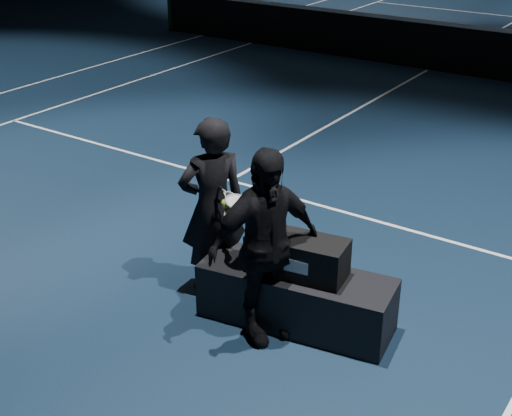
# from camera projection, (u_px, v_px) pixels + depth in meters

# --- Properties ---
(floor) EXTENTS (36.00, 36.00, 0.00)m
(floor) POSITION_uv_depth(u_px,v_px,m) (427.00, 71.00, 13.63)
(floor) COLOR #0D1D30
(floor) RESTS_ON ground
(court_lines) EXTENTS (10.98, 23.78, 0.01)m
(court_lines) POSITION_uv_depth(u_px,v_px,m) (427.00, 70.00, 13.63)
(court_lines) COLOR white
(court_lines) RESTS_ON floor
(net_post_left) EXTENTS (0.10, 0.10, 1.10)m
(net_post_left) POSITION_uv_depth(u_px,v_px,m) (170.00, 8.00, 16.63)
(net_post_left) COLOR black
(net_post_left) RESTS_ON floor
(net_mesh) EXTENTS (12.80, 0.02, 0.86)m
(net_mesh) POSITION_uv_depth(u_px,v_px,m) (429.00, 47.00, 13.43)
(net_mesh) COLOR black
(net_mesh) RESTS_ON floor
(net_tape) EXTENTS (12.80, 0.03, 0.07)m
(net_tape) POSITION_uv_depth(u_px,v_px,m) (432.00, 22.00, 13.23)
(net_tape) COLOR white
(net_tape) RESTS_ON net_mesh
(player_bench) EXTENTS (1.70, 0.80, 0.49)m
(player_bench) POSITION_uv_depth(u_px,v_px,m) (296.00, 298.00, 6.01)
(player_bench) COLOR black
(player_bench) RESTS_ON floor
(racket_bag) EXTENTS (0.86, 0.47, 0.33)m
(racket_bag) POSITION_uv_depth(u_px,v_px,m) (297.00, 255.00, 5.83)
(racket_bag) COLOR black
(racket_bag) RESTS_ON player_bench
(bag_signature) EXTENTS (0.38, 0.07, 0.11)m
(bag_signature) POSITION_uv_depth(u_px,v_px,m) (286.00, 264.00, 5.70)
(bag_signature) COLOR white
(bag_signature) RESTS_ON racket_bag
(player_a) EXTENTS (0.67, 0.72, 1.66)m
(player_a) POSITION_uv_depth(u_px,v_px,m) (213.00, 207.00, 6.26)
(player_a) COLOR black
(player_a) RESTS_ON floor
(player_b) EXTENTS (0.80, 1.05, 1.66)m
(player_b) POSITION_uv_depth(u_px,v_px,m) (264.00, 246.00, 5.61)
(player_b) COLOR black
(player_b) RESTS_ON floor
(racket_lower) EXTENTS (0.71, 0.48, 0.03)m
(racket_lower) POSITION_uv_depth(u_px,v_px,m) (238.00, 216.00, 5.87)
(racket_lower) COLOR black
(racket_lower) RESTS_ON player_a
(racket_upper) EXTENTS (0.71, 0.44, 0.10)m
(racket_upper) POSITION_uv_depth(u_px,v_px,m) (239.00, 203.00, 5.89)
(racket_upper) COLOR black
(racket_upper) RESTS_ON player_b
(tennis_balls) EXTENTS (0.12, 0.10, 0.12)m
(tennis_balls) POSITION_uv_depth(u_px,v_px,m) (227.00, 202.00, 6.00)
(tennis_balls) COLOR #ADEA31
(tennis_balls) RESTS_ON racket_upper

